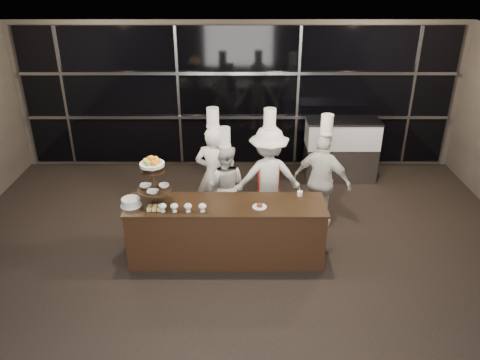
{
  "coord_description": "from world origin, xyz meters",
  "views": [
    {
      "loc": [
        0.03,
        -4.3,
        4.11
      ],
      "look_at": [
        0.04,
        1.82,
        1.15
      ],
      "focal_mm": 35.0,
      "sensor_mm": 36.0,
      "label": 1
    }
  ],
  "objects_px": {
    "buffet_counter": "(226,231)",
    "chef_d": "(322,180)",
    "layer_cake": "(131,202)",
    "chef_a": "(214,174)",
    "chef_c": "(268,177)",
    "chef_b": "(225,184)",
    "display_stand": "(153,177)",
    "display_case": "(341,147)"
  },
  "relations": [
    {
      "from": "buffet_counter",
      "to": "chef_d",
      "type": "distance_m",
      "value": 1.82
    },
    {
      "from": "layer_cake",
      "to": "chef_a",
      "type": "relative_size",
      "value": 0.15
    },
    {
      "from": "chef_c",
      "to": "chef_d",
      "type": "distance_m",
      "value": 0.87
    },
    {
      "from": "chef_c",
      "to": "chef_b",
      "type": "bearing_deg",
      "value": 178.9
    },
    {
      "from": "display_stand",
      "to": "chef_c",
      "type": "distance_m",
      "value": 2.0
    },
    {
      "from": "layer_cake",
      "to": "display_case",
      "type": "xyz_separation_m",
      "value": [
        3.53,
        2.83,
        -0.29
      ]
    },
    {
      "from": "chef_a",
      "to": "chef_d",
      "type": "height_order",
      "value": "chef_a"
    },
    {
      "from": "display_case",
      "to": "chef_a",
      "type": "bearing_deg",
      "value": -144.92
    },
    {
      "from": "display_stand",
      "to": "chef_d",
      "type": "xyz_separation_m",
      "value": [
        2.52,
        0.93,
        -0.5
      ]
    },
    {
      "from": "chef_a",
      "to": "chef_c",
      "type": "relative_size",
      "value": 1.0
    },
    {
      "from": "chef_d",
      "to": "buffet_counter",
      "type": "bearing_deg",
      "value": -148.52
    },
    {
      "from": "display_stand",
      "to": "chef_d",
      "type": "height_order",
      "value": "chef_d"
    },
    {
      "from": "chef_b",
      "to": "chef_a",
      "type": "bearing_deg",
      "value": 163.33
    },
    {
      "from": "buffet_counter",
      "to": "layer_cake",
      "type": "xyz_separation_m",
      "value": [
        -1.33,
        -0.05,
        0.51
      ]
    },
    {
      "from": "display_case",
      "to": "layer_cake",
      "type": "bearing_deg",
      "value": -141.37
    },
    {
      "from": "display_case",
      "to": "chef_b",
      "type": "relative_size",
      "value": 0.83
    },
    {
      "from": "display_stand",
      "to": "chef_c",
      "type": "xyz_separation_m",
      "value": [
        1.66,
        1.01,
        -0.48
      ]
    },
    {
      "from": "display_case",
      "to": "chef_c",
      "type": "height_order",
      "value": "chef_c"
    },
    {
      "from": "buffet_counter",
      "to": "chef_b",
      "type": "distance_m",
      "value": 1.06
    },
    {
      "from": "chef_a",
      "to": "chef_c",
      "type": "bearing_deg",
      "value": -4.29
    },
    {
      "from": "chef_b",
      "to": "chef_d",
      "type": "height_order",
      "value": "chef_d"
    },
    {
      "from": "chef_a",
      "to": "layer_cake",
      "type": "bearing_deg",
      "value": -134.72
    },
    {
      "from": "display_stand",
      "to": "chef_b",
      "type": "relative_size",
      "value": 0.44
    },
    {
      "from": "display_case",
      "to": "chef_d",
      "type": "relative_size",
      "value": 0.73
    },
    {
      "from": "chef_b",
      "to": "chef_c",
      "type": "xyz_separation_m",
      "value": [
        0.7,
        -0.01,
        0.14
      ]
    },
    {
      "from": "buffet_counter",
      "to": "display_stand",
      "type": "height_order",
      "value": "display_stand"
    },
    {
      "from": "chef_b",
      "to": "display_case",
      "type": "bearing_deg",
      "value": 37.96
    },
    {
      "from": "chef_b",
      "to": "buffet_counter",
      "type": "bearing_deg",
      "value": -87.49
    },
    {
      "from": "layer_cake",
      "to": "chef_a",
      "type": "bearing_deg",
      "value": 45.28
    },
    {
      "from": "layer_cake",
      "to": "display_case",
      "type": "height_order",
      "value": "display_case"
    },
    {
      "from": "chef_a",
      "to": "chef_b",
      "type": "height_order",
      "value": "chef_a"
    },
    {
      "from": "buffet_counter",
      "to": "chef_a",
      "type": "distance_m",
      "value": 1.17
    },
    {
      "from": "buffet_counter",
      "to": "layer_cake",
      "type": "height_order",
      "value": "layer_cake"
    },
    {
      "from": "chef_c",
      "to": "chef_d",
      "type": "relative_size",
      "value": 1.04
    },
    {
      "from": "display_case",
      "to": "chef_c",
      "type": "relative_size",
      "value": 0.7
    },
    {
      "from": "chef_b",
      "to": "chef_c",
      "type": "distance_m",
      "value": 0.72
    },
    {
      "from": "chef_a",
      "to": "chef_b",
      "type": "bearing_deg",
      "value": -16.67
    },
    {
      "from": "chef_a",
      "to": "chef_b",
      "type": "xyz_separation_m",
      "value": [
        0.17,
        -0.05,
        -0.16
      ]
    },
    {
      "from": "chef_a",
      "to": "display_stand",
      "type": "bearing_deg",
      "value": -125.97
    },
    {
      "from": "chef_b",
      "to": "chef_c",
      "type": "bearing_deg",
      "value": -1.1
    },
    {
      "from": "chef_b",
      "to": "chef_d",
      "type": "distance_m",
      "value": 1.57
    },
    {
      "from": "buffet_counter",
      "to": "chef_b",
      "type": "height_order",
      "value": "chef_b"
    }
  ]
}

